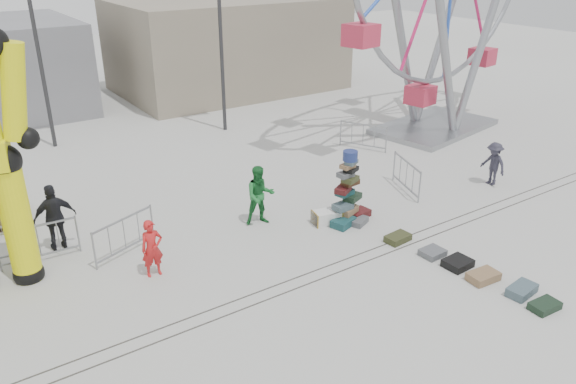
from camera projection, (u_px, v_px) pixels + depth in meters
ground at (364, 279)px, 14.28m from camera, size 90.00×90.00×0.00m
track_line_near at (349, 268)px, 14.73m from camera, size 40.00×0.04×0.01m
track_line_far at (339, 262)px, 15.04m from camera, size 40.00×0.04×0.01m
building_right at (227, 44)px, 31.97m from camera, size 12.00×8.00×5.00m
lamp_post_right at (222, 28)px, 23.87m from camera, size 1.41×0.25×8.00m
lamp_post_left at (38, 37)px, 21.79m from camera, size 1.41×0.25×8.00m
suitcase_tower at (347, 201)px, 17.08m from camera, size 1.67×1.45×2.25m
steamer_trunk at (327, 217)px, 17.05m from camera, size 0.94×0.67×0.40m
row_case_0 at (398, 238)px, 16.05m from camera, size 0.78×0.52×0.19m
row_case_1 at (432, 253)px, 15.31m from camera, size 0.65×0.55×0.17m
row_case_2 at (458, 263)px, 14.78m from camera, size 0.74×0.62×0.21m
row_case_3 at (483, 276)px, 14.19m from camera, size 0.83×0.57×0.22m
row_case_4 at (522, 290)px, 13.62m from camera, size 0.85×0.56×0.23m
row_case_5 at (545, 306)px, 13.07m from camera, size 0.75×0.49×0.18m
barricade_dummy_b at (39, 243)px, 14.85m from camera, size 2.00×0.19×1.10m
barricade_dummy_c at (125, 236)px, 15.21m from camera, size 1.90×0.83×1.10m
barricade_wheel_front at (406, 176)px, 19.10m from camera, size 0.77×1.91×1.10m
barricade_wheel_back at (363, 136)px, 23.02m from camera, size 1.01×1.82×1.10m
pedestrian_red at (152, 248)px, 14.16m from camera, size 0.59×0.41×1.54m
pedestrian_green at (260, 195)px, 16.74m from camera, size 1.07×0.94×1.85m
pedestrian_black at (55, 217)px, 15.33m from camera, size 1.14×0.51×1.92m
pedestrian_grey at (493, 164)px, 19.56m from camera, size 0.65×1.04×1.55m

